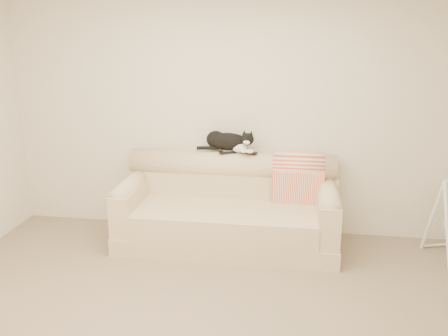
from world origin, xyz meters
The scene contains 7 objects.
ground_plane centered at (0.00, 0.00, 0.00)m, with size 5.00×5.00×0.00m, color #786752.
room_shell centered at (0.00, 0.00, 1.53)m, with size 5.04×4.04×2.60m.
sofa centered at (-0.10, 1.62, 0.35)m, with size 2.20×0.93×0.90m.
remote_a centered at (-0.14, 1.83, 0.91)m, with size 0.19×0.11×0.03m.
remote_b centered at (0.09, 1.84, 0.91)m, with size 0.17×0.11×0.02m.
tuxedo_cat centered at (-0.13, 1.87, 1.01)m, with size 0.61×0.30×0.24m.
throw_blanket centered at (0.60, 1.84, 0.72)m, with size 0.52×0.38×0.58m.
Camera 1 is at (0.57, -3.12, 2.18)m, focal length 40.00 mm.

